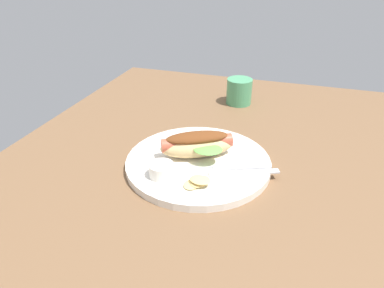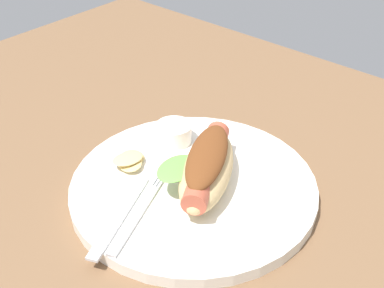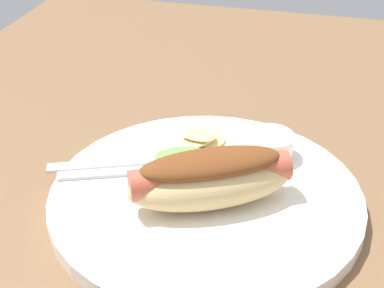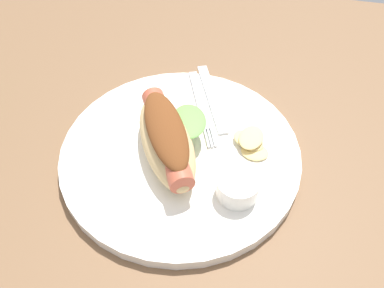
{
  "view_description": "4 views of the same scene",
  "coord_description": "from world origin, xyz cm",
  "px_view_note": "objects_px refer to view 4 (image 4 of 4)",
  "views": [
    {
      "loc": [
        60.11,
        17.79,
        40.83
      ],
      "look_at": [
        2.0,
        -0.75,
        6.32
      ],
      "focal_mm": 32.47,
      "sensor_mm": 36.0,
      "label": 1
    },
    {
      "loc": [
        -32.61,
        37.81,
        42.42
      ],
      "look_at": [
        0.95,
        -0.81,
        6.6
      ],
      "focal_mm": 48.27,
      "sensor_mm": 36.0,
      "label": 2
    },
    {
      "loc": [
        -44.73,
        -10.19,
        35.48
      ],
      "look_at": [
        1.72,
        1.85,
        5.79
      ],
      "focal_mm": 54.24,
      "sensor_mm": 36.0,
      "label": 3
    },
    {
      "loc": [
        8.48,
        -32.68,
        42.07
      ],
      "look_at": [
        1.62,
        -0.43,
        3.66
      ],
      "focal_mm": 38.45,
      "sensor_mm": 36.0,
      "label": 4
    }
  ],
  "objects_px": {
    "sauce_ramekin": "(238,187)",
    "knife": "(212,98)",
    "plate": "(181,154)",
    "hot_dog": "(167,137)",
    "fork": "(201,105)",
    "chips_pile": "(251,143)"
  },
  "relations": [
    {
      "from": "plate",
      "to": "hot_dog",
      "type": "relative_size",
      "value": 1.84
    },
    {
      "from": "sauce_ramekin",
      "to": "knife",
      "type": "relative_size",
      "value": 0.35
    },
    {
      "from": "plate",
      "to": "fork",
      "type": "height_order",
      "value": "fork"
    },
    {
      "from": "sauce_ramekin",
      "to": "chips_pile",
      "type": "xyz_separation_m",
      "value": [
        0.01,
        0.08,
        -0.01
      ]
    },
    {
      "from": "sauce_ramekin",
      "to": "knife",
      "type": "xyz_separation_m",
      "value": [
        -0.06,
        0.15,
        -0.01
      ]
    },
    {
      "from": "hot_dog",
      "to": "chips_pile",
      "type": "distance_m",
      "value": 0.11
    },
    {
      "from": "hot_dog",
      "to": "fork",
      "type": "xyz_separation_m",
      "value": [
        0.03,
        0.09,
        -0.03
      ]
    },
    {
      "from": "plate",
      "to": "hot_dog",
      "type": "height_order",
      "value": "hot_dog"
    },
    {
      "from": "sauce_ramekin",
      "to": "fork",
      "type": "height_order",
      "value": "sauce_ramekin"
    },
    {
      "from": "plate",
      "to": "chips_pile",
      "type": "relative_size",
      "value": 5.59
    },
    {
      "from": "hot_dog",
      "to": "sauce_ramekin",
      "type": "relative_size",
      "value": 3.35
    },
    {
      "from": "plate",
      "to": "hot_dog",
      "type": "distance_m",
      "value": 0.04
    },
    {
      "from": "fork",
      "to": "hot_dog",
      "type": "bearing_deg",
      "value": -37.09
    },
    {
      "from": "sauce_ramekin",
      "to": "chips_pile",
      "type": "distance_m",
      "value": 0.08
    },
    {
      "from": "plate",
      "to": "fork",
      "type": "xyz_separation_m",
      "value": [
        0.01,
        0.08,
        0.01
      ]
    },
    {
      "from": "hot_dog",
      "to": "fork",
      "type": "distance_m",
      "value": 0.1
    },
    {
      "from": "hot_dog",
      "to": "chips_pile",
      "type": "height_order",
      "value": "hot_dog"
    },
    {
      "from": "sauce_ramekin",
      "to": "fork",
      "type": "xyz_separation_m",
      "value": [
        -0.07,
        0.14,
        -0.01
      ]
    },
    {
      "from": "plate",
      "to": "knife",
      "type": "distance_m",
      "value": 0.1
    },
    {
      "from": "plate",
      "to": "sauce_ramekin",
      "type": "bearing_deg",
      "value": -33.29
    },
    {
      "from": "fork",
      "to": "knife",
      "type": "height_order",
      "value": "same"
    },
    {
      "from": "sauce_ramekin",
      "to": "chips_pile",
      "type": "bearing_deg",
      "value": 84.32
    }
  ]
}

